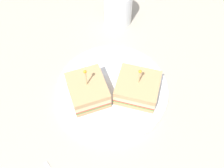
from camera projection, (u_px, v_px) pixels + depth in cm
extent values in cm
cube|color=#9E9384|center=(112.00, 93.00, 63.40)|extent=(92.01, 92.01, 2.00)
cylinder|color=white|center=(112.00, 90.00, 62.06)|extent=(26.09, 26.09, 1.19)
cube|color=tan|center=(137.00, 92.00, 60.31)|extent=(12.13, 12.32, 1.33)
cube|color=#478438|center=(137.00, 90.00, 59.58)|extent=(12.13, 12.32, 0.40)
cube|color=red|center=(137.00, 89.00, 59.20)|extent=(12.13, 12.32, 0.50)
cube|color=#E0B784|center=(138.00, 87.00, 58.47)|extent=(12.13, 12.32, 1.23)
cube|color=tan|center=(138.00, 84.00, 57.39)|extent=(12.13, 12.32, 1.33)
cylinder|color=tan|center=(139.00, 78.00, 55.45)|extent=(0.30, 0.30, 4.59)
sphere|color=orange|center=(140.00, 71.00, 53.52)|extent=(0.70, 0.70, 0.70)
cube|color=tan|center=(88.00, 95.00, 59.94)|extent=(9.04, 7.98, 1.31)
cube|color=#478438|center=(88.00, 93.00, 59.22)|extent=(9.04, 7.98, 0.40)
cube|color=red|center=(88.00, 92.00, 58.84)|extent=(9.04, 7.98, 0.50)
cube|color=#E0B784|center=(88.00, 89.00, 58.06)|extent=(9.04, 7.98, 1.37)
cube|color=tan|center=(87.00, 86.00, 56.93)|extent=(9.04, 7.98, 1.31)
cylinder|color=tan|center=(86.00, 79.00, 54.70)|extent=(0.30, 0.30, 5.29)
sphere|color=orange|center=(85.00, 72.00, 52.46)|extent=(0.70, 0.70, 0.70)
cylinder|color=#B74C33|center=(118.00, 12.00, 72.71)|extent=(6.78, 6.78, 6.09)
cylinder|color=white|center=(118.00, 7.00, 71.31)|extent=(7.70, 7.70, 9.41)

